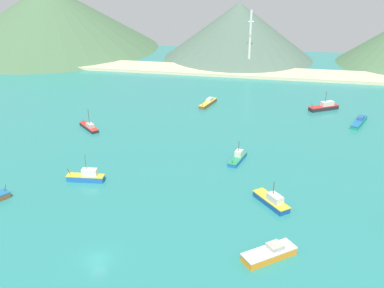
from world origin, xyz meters
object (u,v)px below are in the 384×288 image
object	(u,v)px
fishing_boat_6	(87,176)
fishing_boat_7	(208,103)
fishing_boat_8	(324,107)
fishing_boat_9	(89,127)
fishing_boat_4	(272,201)
fishing_boat_5	(359,122)
radio_tower	(250,41)
fishing_boat_11	(270,253)
fishing_boat_0	(238,158)

from	to	relation	value
fishing_boat_6	fishing_boat_7	xyz separation A→B (m)	(17.66, 55.27, -0.32)
fishing_boat_8	fishing_boat_9	bearing A→B (deg)	-155.93
fishing_boat_4	fishing_boat_5	size ratio (longest dim) A/B	0.78
fishing_boat_5	radio_tower	distance (m)	64.85
fishing_boat_5	radio_tower	xyz separation A→B (m)	(-35.72, 52.82, 11.81)
fishing_boat_8	fishing_boat_11	world-z (taller)	fishing_boat_8
fishing_boat_4	fishing_boat_5	distance (m)	54.48
fishing_boat_9	fishing_boat_5	bearing A→B (deg)	13.99
fishing_boat_4	fishing_boat_5	xyz separation A→B (m)	(23.32, 49.24, -0.24)
fishing_boat_7	fishing_boat_11	distance (m)	77.12
radio_tower	fishing_boat_4	bearing A→B (deg)	-83.07
fishing_boat_5	fishing_boat_6	bearing A→B (deg)	-143.21
fishing_boat_4	fishing_boat_8	size ratio (longest dim) A/B	0.87
fishing_boat_8	fishing_boat_11	bearing A→B (deg)	-100.63
fishing_boat_6	radio_tower	world-z (taller)	radio_tower
fishing_boat_6	fishing_boat_9	bearing A→B (deg)	112.20
fishing_boat_5	radio_tower	bearing A→B (deg)	124.07
fishing_boat_7	fishing_boat_11	world-z (taller)	fishing_boat_7
fishing_boat_5	fishing_boat_7	size ratio (longest dim) A/B	1.08
fishing_boat_6	radio_tower	xyz separation A→B (m)	(27.10, 99.80, 11.46)
fishing_boat_0	radio_tower	world-z (taller)	radio_tower
fishing_boat_5	fishing_boat_6	distance (m)	78.46
fishing_boat_7	fishing_boat_9	size ratio (longest dim) A/B	1.28
fishing_boat_11	radio_tower	world-z (taller)	radio_tower
fishing_boat_7	fishing_boat_8	xyz separation A→B (m)	(36.30, 2.45, 0.24)
fishing_boat_6	fishing_boat_9	distance (m)	30.72
fishing_boat_8	radio_tower	size ratio (longest dim) A/B	0.39
fishing_boat_0	fishing_boat_8	size ratio (longest dim) A/B	0.85
fishing_boat_0	fishing_boat_9	size ratio (longest dim) A/B	1.05
fishing_boat_4	fishing_boat_9	distance (m)	59.63
fishing_boat_9	radio_tower	distance (m)	82.05
fishing_boat_4	fishing_boat_9	world-z (taller)	fishing_boat_9
fishing_boat_11	radio_tower	bearing A→B (deg)	96.03
fishing_boat_0	radio_tower	size ratio (longest dim) A/B	0.33
fishing_boat_9	fishing_boat_11	world-z (taller)	fishing_boat_9
fishing_boat_7	fishing_boat_0	bearing A→B (deg)	-71.13
radio_tower	fishing_boat_11	bearing A→B (deg)	-83.97
fishing_boat_6	fishing_boat_7	size ratio (longest dim) A/B	0.83
fishing_boat_0	fishing_boat_7	world-z (taller)	fishing_boat_0
fishing_boat_5	fishing_boat_11	xyz separation A→B (m)	(-23.21, -65.65, 0.12)
fishing_boat_0	fishing_boat_4	world-z (taller)	fishing_boat_4
fishing_boat_4	fishing_boat_5	bearing A→B (deg)	64.66
fishing_boat_8	radio_tower	distance (m)	51.24
fishing_boat_4	fishing_boat_6	size ratio (longest dim) A/B	1.02
fishing_boat_7	radio_tower	distance (m)	47.03
fishing_boat_0	fishing_boat_7	xyz separation A→B (m)	(-13.35, 39.07, -0.01)
fishing_boat_5	fishing_boat_8	size ratio (longest dim) A/B	1.13
fishing_boat_6	fishing_boat_8	xyz separation A→B (m)	(53.95, 57.72, -0.08)
fishing_boat_5	fishing_boat_9	xyz separation A→B (m)	(-74.44, -18.55, -0.04)
fishing_boat_4	fishing_boat_7	xyz separation A→B (m)	(-21.86, 57.52, -0.20)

